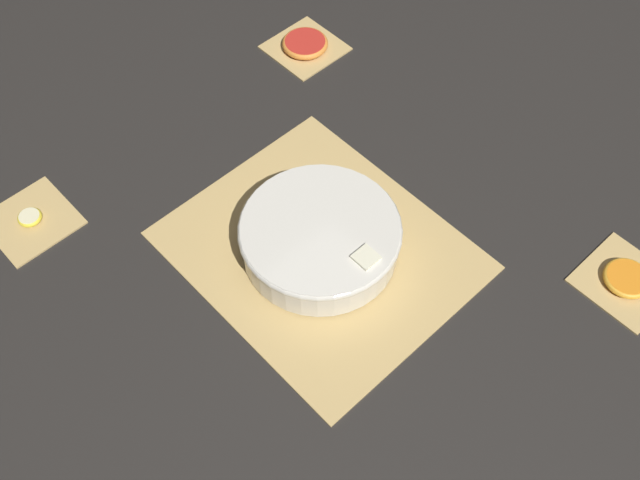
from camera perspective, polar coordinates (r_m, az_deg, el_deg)
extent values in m
plane|color=black|center=(1.12, 0.00, -0.84)|extent=(6.00, 6.00, 0.00)
cube|color=tan|center=(1.12, 0.00, -0.76)|extent=(0.42, 0.35, 0.01)
cube|color=#3D2D19|center=(1.07, 5.16, -5.25)|extent=(0.01, 0.35, 0.00)
cube|color=#3D2D19|center=(1.09, 2.52, -2.93)|extent=(0.01, 0.35, 0.00)
cube|color=#3D2D19|center=(1.12, 0.00, -0.70)|extent=(0.01, 0.35, 0.00)
cube|color=#3D2D19|center=(1.15, -2.39, 1.41)|extent=(0.01, 0.35, 0.00)
cube|color=#3D2D19|center=(1.18, -4.66, 3.41)|extent=(0.01, 0.35, 0.00)
cube|color=tan|center=(1.17, 22.23, -2.92)|extent=(0.12, 0.12, 0.01)
cube|color=#3D2D19|center=(1.17, 22.25, -2.87)|extent=(0.00, 0.12, 0.00)
cube|color=#3D2D19|center=(1.18, 21.06, -1.96)|extent=(0.00, 0.12, 0.00)
cube|color=tan|center=(1.41, -1.14, 14.47)|extent=(0.12, 0.12, 0.01)
cube|color=#3D2D19|center=(1.40, -0.55, 14.12)|extent=(0.00, 0.12, 0.00)
cube|color=#3D2D19|center=(1.42, -1.72, 14.92)|extent=(0.00, 0.12, 0.00)
cube|color=tan|center=(1.23, -21.14, 1.41)|extent=(0.12, 0.12, 0.01)
cube|color=#3D2D19|center=(1.22, -20.69, 0.90)|extent=(0.00, 0.12, 0.00)
cube|color=#3D2D19|center=(1.24, -21.63, 2.02)|extent=(0.00, 0.12, 0.00)
cylinder|color=silver|center=(1.09, 0.00, 0.17)|extent=(0.23, 0.23, 0.06)
torus|color=silver|center=(1.07, 0.00, 0.83)|extent=(0.24, 0.24, 0.01)
cylinder|color=beige|center=(1.09, 2.59, 0.97)|extent=(0.03, 0.03, 0.01)
cylinder|color=beige|center=(1.09, 3.17, -1.57)|extent=(0.03, 0.03, 0.01)
cylinder|color=beige|center=(1.09, -3.17, -0.18)|extent=(0.03, 0.03, 0.01)
cylinder|color=beige|center=(1.10, -0.67, 0.05)|extent=(0.03, 0.03, 0.01)
cylinder|color=beige|center=(1.05, 1.81, -3.11)|extent=(0.03, 0.03, 0.01)
cylinder|color=beige|center=(1.09, -2.17, 0.72)|extent=(0.03, 0.03, 0.01)
cylinder|color=beige|center=(1.07, -0.72, -2.58)|extent=(0.03, 0.03, 0.01)
cylinder|color=beige|center=(1.09, -0.92, -1.55)|extent=(0.03, 0.03, 0.01)
cylinder|color=beige|center=(1.06, 1.50, -0.40)|extent=(0.03, 0.03, 0.01)
cylinder|color=beige|center=(1.08, 4.58, 0.18)|extent=(0.03, 0.03, 0.01)
cylinder|color=beige|center=(1.14, -1.59, 3.56)|extent=(0.03, 0.03, 0.01)
cylinder|color=beige|center=(1.13, 0.10, 1.94)|extent=(0.03, 0.03, 0.01)
cube|color=beige|center=(1.05, -1.91, -1.77)|extent=(0.02, 0.02, 0.02)
cube|color=beige|center=(1.07, -3.38, -1.99)|extent=(0.02, 0.02, 0.02)
cube|color=beige|center=(1.13, 2.06, 2.83)|extent=(0.03, 0.03, 0.03)
cube|color=beige|center=(1.05, 3.48, -1.71)|extent=(0.03, 0.03, 0.03)
cube|color=beige|center=(1.11, 3.21, 1.19)|extent=(0.03, 0.03, 0.03)
cube|color=beige|center=(1.11, -4.64, 1.34)|extent=(0.02, 0.02, 0.02)
cube|color=beige|center=(1.06, -1.79, -3.60)|extent=(0.02, 0.02, 0.02)
cube|color=beige|center=(1.04, -0.31, -2.86)|extent=(0.03, 0.03, 0.03)
ellipsoid|color=red|center=(1.15, -0.32, 3.59)|extent=(0.02, 0.01, 0.01)
ellipsoid|color=orange|center=(1.07, -0.75, -0.59)|extent=(0.03, 0.02, 0.01)
ellipsoid|color=orange|center=(1.14, -2.98, 2.43)|extent=(0.03, 0.02, 0.01)
ellipsoid|color=red|center=(1.12, 1.52, 0.97)|extent=(0.03, 0.02, 0.01)
ellipsoid|color=orange|center=(1.09, -4.41, -1.18)|extent=(0.03, 0.02, 0.01)
ellipsoid|color=red|center=(1.12, -0.66, 3.52)|extent=(0.03, 0.02, 0.01)
cylinder|color=orange|center=(1.17, 22.35, -2.71)|extent=(0.06, 0.06, 0.01)
torus|color=#F4A82D|center=(1.17, 22.35, -2.71)|extent=(0.07, 0.07, 0.01)
cylinder|color=beige|center=(1.23, -21.24, 1.62)|extent=(0.03, 0.03, 0.01)
torus|color=yellow|center=(1.23, -21.24, 1.62)|extent=(0.04, 0.04, 0.01)
cylinder|color=red|center=(1.41, -1.14, 14.74)|extent=(0.07, 0.07, 0.01)
torus|color=orange|center=(1.41, -1.14, 14.74)|extent=(0.08, 0.08, 0.01)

